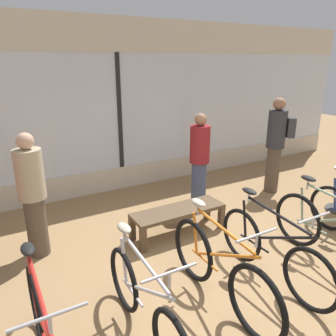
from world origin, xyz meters
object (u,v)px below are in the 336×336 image
object	(u,v)px
customer_near_bench	(32,194)
bicycle_left	(144,305)
bicycle_center_right	(271,251)
display_bench	(178,213)
bicycle_center_left	(220,270)
customer_mid_floor	(276,142)
bicycle_right	(330,233)
customer_by_window	(199,159)

from	to	relation	value
customer_near_bench	bicycle_left	bearing A→B (deg)	-73.15
bicycle_center_right	display_bench	world-z (taller)	bicycle_center_right
bicycle_center_left	customer_mid_floor	size ratio (longest dim) A/B	0.96
bicycle_center_right	customer_mid_floor	bearing A→B (deg)	42.73
bicycle_center_left	bicycle_right	bearing A→B (deg)	-3.02
bicycle_center_right	bicycle_right	bearing A→B (deg)	-6.18
customer_by_window	bicycle_right	bearing A→B (deg)	-79.09
bicycle_center_right	display_bench	xyz separation A→B (m)	(-0.36, 1.44, -0.05)
customer_by_window	customer_mid_floor	distance (m)	1.65
bicycle_left	bicycle_center_left	world-z (taller)	bicycle_center_left
bicycle_left	bicycle_right	bearing A→B (deg)	-1.03
customer_mid_floor	customer_near_bench	xyz separation A→B (m)	(-4.36, -0.05, -0.12)
display_bench	customer_near_bench	world-z (taller)	customer_near_bench
bicycle_center_right	bicycle_center_left	bearing A→B (deg)	-179.14
bicycle_center_left	customer_mid_floor	world-z (taller)	customer_mid_floor
display_bench	customer_mid_floor	bearing A→B (deg)	11.89
bicycle_right	customer_near_bench	size ratio (longest dim) A/B	1.06
customer_mid_floor	customer_near_bench	world-z (taller)	customer_mid_floor
customer_by_window	customer_mid_floor	size ratio (longest dim) A/B	0.90
bicycle_right	customer_mid_floor	bearing A→B (deg)	59.73
customer_mid_floor	customer_by_window	bearing A→B (deg)	173.64
customer_by_window	customer_near_bench	world-z (taller)	customer_near_bench
bicycle_left	bicycle_center_right	xyz separation A→B (m)	(1.64, 0.05, 0.01)
bicycle_center_right	customer_by_window	size ratio (longest dim) A/B	1.05
bicycle_center_left	bicycle_right	size ratio (longest dim) A/B	1.00
customer_mid_floor	display_bench	bearing A→B (deg)	-168.11
bicycle_right	customer_mid_floor	distance (m)	2.45
customer_mid_floor	bicycle_center_right	bearing A→B (deg)	-137.27
display_bench	customer_near_bench	size ratio (longest dim) A/B	0.85
bicycle_right	customer_near_bench	world-z (taller)	customer_near_bench
bicycle_center_left	bicycle_center_right	distance (m)	0.75
bicycle_center_left	customer_by_window	bearing A→B (deg)	60.06
customer_by_window	customer_near_bench	xyz separation A→B (m)	(-2.72, -0.23, 0.01)
bicycle_center_right	customer_near_bench	bearing A→B (deg)	139.46
bicycle_center_left	customer_near_bench	world-z (taller)	customer_near_bench
bicycle_center_left	customer_mid_floor	distance (m)	3.53
bicycle_center_left	customer_near_bench	xyz separation A→B (m)	(-1.48, 1.92, 0.46)
bicycle_center_left	customer_by_window	size ratio (longest dim) A/B	1.07
bicycle_left	display_bench	size ratio (longest dim) A/B	1.18
customer_by_window	customer_near_bench	size ratio (longest dim) A/B	0.99
bicycle_left	customer_near_bench	world-z (taller)	customer_near_bench
bicycle_left	customer_mid_floor	size ratio (longest dim) A/B	0.91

